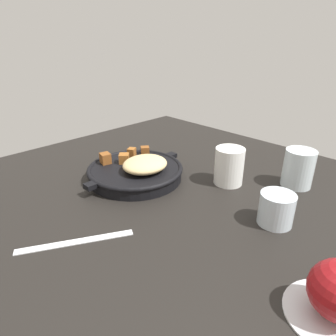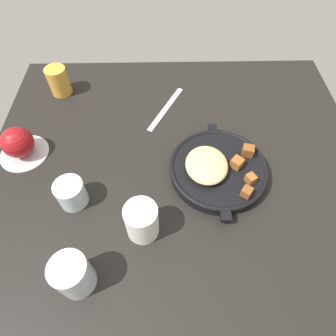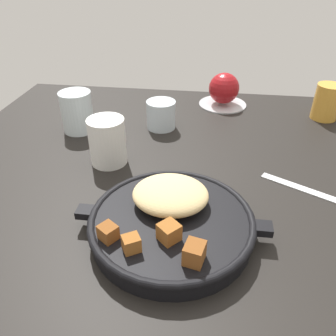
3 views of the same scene
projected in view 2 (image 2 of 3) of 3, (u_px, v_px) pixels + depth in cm
name	position (u px, v px, depth cm)	size (l,w,h in cm)	color
ground_plane	(178.00, 181.00, 73.29)	(99.08, 100.84, 2.40)	black
cast_iron_skillet	(217.00, 169.00, 71.09)	(28.97, 24.64, 6.58)	black
saucer_plate	(24.00, 153.00, 76.70)	(12.88, 12.88, 0.60)	#B7BABF
red_apple	(17.00, 142.00, 73.13)	(8.14, 8.14, 8.14)	maroon
butter_knife	(166.00, 108.00, 86.94)	(20.83, 1.60, 0.36)	silver
water_glass_short	(71.00, 193.00, 65.98)	(6.85, 6.85, 6.56)	silver
water_glass_tall	(73.00, 275.00, 53.96)	(7.25, 7.25, 9.37)	silver
white_creamer_pitcher	(142.00, 221.00, 60.42)	(7.17, 7.17, 9.33)	white
juice_glass_amber	(59.00, 81.00, 88.06)	(6.33, 6.33, 8.67)	gold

